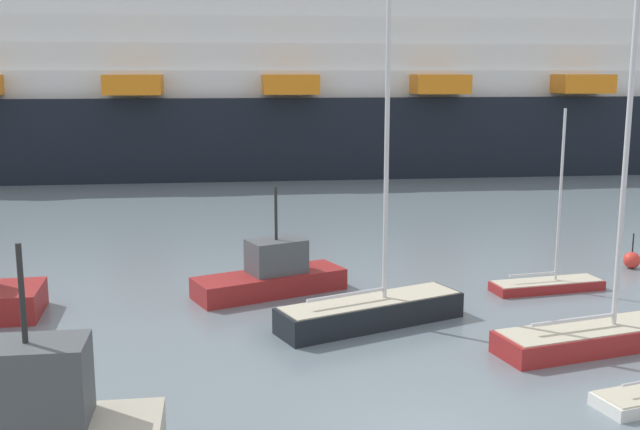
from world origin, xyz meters
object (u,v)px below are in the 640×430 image
object	(u,v)px
sailboat_2	(371,308)
cruise_ship	(143,93)
channel_buoy_0	(632,260)
fishing_boat_1	(22,423)
sailboat_4	(547,282)
sailboat_0	(599,330)
fishing_boat_2	(272,275)

from	to	relation	value
sailboat_2	cruise_ship	world-z (taller)	cruise_ship
channel_buoy_0	sailboat_2	bearing A→B (deg)	-158.82
sailboat_2	fishing_boat_1	world-z (taller)	sailboat_2
sailboat_4	cruise_ship	distance (m)	45.21
fishing_boat_1	sailboat_4	bearing A→B (deg)	33.90
sailboat_4	fishing_boat_1	bearing A→B (deg)	-153.39
sailboat_0	sailboat_4	bearing A→B (deg)	67.93
sailboat_4	fishing_boat_2	distance (m)	11.01
sailboat_0	channel_buoy_0	bearing A→B (deg)	43.31
fishing_boat_1	cruise_ship	size ratio (longest dim) A/B	0.05
fishing_boat_2	sailboat_4	bearing A→B (deg)	-26.95
sailboat_0	fishing_boat_1	distance (m)	17.10
cruise_ship	sailboat_0	bearing A→B (deg)	-68.17
fishing_boat_1	fishing_boat_2	bearing A→B (deg)	63.28
sailboat_0	sailboat_2	world-z (taller)	sailboat_0
sailboat_2	cruise_ship	bearing A→B (deg)	83.71
cruise_ship	channel_buoy_0	bearing A→B (deg)	-56.33
sailboat_0	sailboat_4	world-z (taller)	sailboat_0
fishing_boat_2	cruise_ship	bearing A→B (deg)	80.43
sailboat_0	cruise_ship	size ratio (longest dim) A/B	0.10
sailboat_0	fishing_boat_1	xyz separation A→B (m)	(-16.56, -4.26, 0.46)
sailboat_0	fishing_boat_2	distance (m)	12.32
fishing_boat_1	cruise_ship	xyz separation A→B (m)	(1.47, 52.07, 5.70)
channel_buoy_0	cruise_ship	bearing A→B (deg)	119.35
cruise_ship	sailboat_2	bearing A→B (deg)	-74.70
fishing_boat_1	cruise_ship	world-z (taller)	cruise_ship
sailboat_2	fishing_boat_2	distance (m)	5.29
sailboat_2	sailboat_4	bearing A→B (deg)	1.37
fishing_boat_1	channel_buoy_0	bearing A→B (deg)	32.71
fishing_boat_2	channel_buoy_0	bearing A→B (deg)	-15.20
channel_buoy_0	cruise_ship	xyz separation A→B (m)	(-21.97, 39.07, 6.37)
fishing_boat_2	fishing_boat_1	bearing A→B (deg)	-138.19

